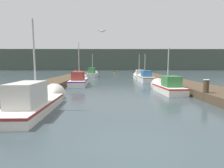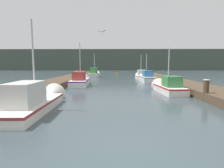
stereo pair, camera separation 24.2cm
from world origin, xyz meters
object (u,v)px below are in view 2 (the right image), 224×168
fishing_boat_3 (146,78)px  mooring_piling_0 (206,91)px  mooring_piling_1 (77,76)px  fishing_boat_5 (95,74)px  channel_buoy (117,74)px  fishing_boat_1 (167,87)px  fishing_boat_4 (141,76)px  fishing_boat_2 (81,80)px  fishing_boat_0 (37,100)px  seagull_lead (102,31)px

fishing_boat_3 → mooring_piling_0: (1.28, -12.43, 0.18)m
mooring_piling_1 → fishing_boat_5: bearing=79.3°
fishing_boat_3 → channel_buoy: bearing=101.8°
fishing_boat_1 → fishing_boat_4: bearing=86.7°
fishing_boat_1 → mooring_piling_1: 13.14m
mooring_piling_1 → fishing_boat_2: bearing=-73.1°
fishing_boat_1 → fishing_boat_3: size_ratio=0.79×
fishing_boat_4 → fishing_boat_2: bearing=-131.2°
fishing_boat_1 → mooring_piling_0: fishing_boat_1 is taller
fishing_boat_0 → fishing_boat_1: size_ratio=1.29×
fishing_boat_4 → mooring_piling_0: size_ratio=3.69×
fishing_boat_3 → seagull_lead: bearing=-115.8°
fishing_boat_4 → seagull_lead: (-4.93, -14.91, 3.95)m
fishing_boat_0 → fishing_boat_4: 20.09m
fishing_boat_0 → seagull_lead: bearing=48.6°
fishing_boat_1 → seagull_lead: size_ratio=8.09×
fishing_boat_2 → mooring_piling_0: size_ratio=4.47×
fishing_boat_3 → mooring_piling_1: bearing=176.1°
mooring_piling_1 → channel_buoy: mooring_piling_1 is taller
fishing_boat_3 → fishing_boat_5: fishing_boat_5 is taller
fishing_boat_0 → mooring_piling_1: size_ratio=4.17×
fishing_boat_0 → mooring_piling_0: 9.38m
seagull_lead → channel_buoy: bearing=-73.0°
fishing_boat_5 → fishing_boat_1: bearing=-64.1°
fishing_boat_5 → seagull_lead: bearing=-80.1°
fishing_boat_1 → fishing_boat_4: (-0.09, 13.23, 0.01)m
fishing_boat_2 → fishing_boat_5: size_ratio=0.99×
fishing_boat_0 → fishing_boat_4: bearing=65.2°
fishing_boat_0 → fishing_boat_5: size_ratio=0.98×
fishing_boat_2 → mooring_piling_1: 4.71m
fishing_boat_1 → mooring_piling_0: (1.21, -3.49, 0.23)m
fishing_boat_2 → mooring_piling_1: size_ratio=4.22×
fishing_boat_0 → channel_buoy: fishing_boat_0 is taller
fishing_boat_2 → channel_buoy: fishing_boat_2 is taller
fishing_boat_2 → fishing_boat_4: bearing=43.6°
mooring_piling_0 → seagull_lead: seagull_lead is taller
fishing_boat_3 → fishing_boat_5: size_ratio=0.96×
channel_buoy → seagull_lead: size_ratio=1.77×
mooring_piling_0 → channel_buoy: bearing=99.7°
mooring_piling_0 → mooring_piling_1: 16.56m
fishing_boat_5 → fishing_boat_3: bearing=-45.7°
fishing_boat_4 → mooring_piling_1: fishing_boat_4 is taller
fishing_boat_2 → mooring_piling_0: 12.32m
mooring_piling_0 → mooring_piling_1: (-10.35, 12.92, 0.04)m
fishing_boat_0 → fishing_boat_3: fishing_boat_0 is taller
fishing_boat_2 → fishing_boat_3: 8.68m
fishing_boat_4 → mooring_piling_0: bearing=-83.9°
fishing_boat_3 → fishing_boat_2: bearing=-153.3°
fishing_boat_2 → fishing_boat_4: fishing_boat_2 is taller
fishing_boat_2 → mooring_piling_1: fishing_boat_2 is taller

